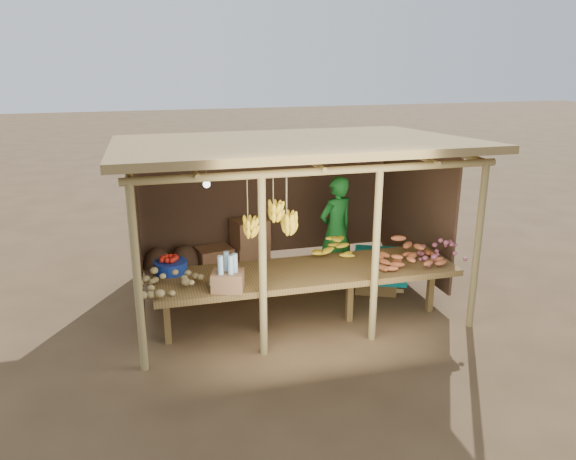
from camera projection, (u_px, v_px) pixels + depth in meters
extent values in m
plane|color=brown|center=(288.00, 297.00, 8.34)|extent=(60.00, 60.00, 0.00)
cylinder|color=olive|center=(137.00, 280.00, 6.11)|extent=(0.09, 0.09, 2.20)
cylinder|color=olive|center=(477.00, 248.00, 7.14)|extent=(0.09, 0.09, 2.20)
cylinder|color=olive|center=(136.00, 210.00, 8.87)|extent=(0.09, 0.09, 2.20)
cylinder|color=olive|center=(381.00, 193.00, 9.90)|extent=(0.09, 0.09, 2.20)
cylinder|color=olive|center=(263.00, 268.00, 6.45)|extent=(0.09, 0.09, 2.20)
cylinder|color=olive|center=(376.00, 258.00, 6.80)|extent=(0.09, 0.09, 2.20)
cylinder|color=olive|center=(322.00, 171.00, 6.29)|extent=(4.40, 0.09, 0.09)
cylinder|color=olive|center=(264.00, 135.00, 9.06)|extent=(4.40, 0.09, 0.09)
cube|color=olive|center=(288.00, 143.00, 7.65)|extent=(4.70, 3.50, 0.28)
cube|color=#4E3524|center=(265.00, 195.00, 9.34)|extent=(4.20, 0.04, 1.98)
cube|color=#4E3524|center=(137.00, 226.00, 7.65)|extent=(0.04, 2.40, 1.98)
cube|color=#4E3524|center=(415.00, 206.00, 8.67)|extent=(0.04, 2.40, 1.98)
cube|color=brown|center=(307.00, 273.00, 7.23)|extent=(3.90, 1.05, 0.08)
cube|color=brown|center=(167.00, 317.00, 6.91)|extent=(0.08, 0.08, 0.72)
cube|color=brown|center=(262.00, 306.00, 7.21)|extent=(0.08, 0.08, 0.72)
cube|color=brown|center=(350.00, 296.00, 7.50)|extent=(0.08, 0.08, 0.72)
cube|color=brown|center=(431.00, 287.00, 7.79)|extent=(0.08, 0.08, 0.72)
cylinder|color=navy|center=(171.00, 267.00, 7.13)|extent=(0.42, 0.42, 0.15)
cube|color=brown|center=(228.00, 281.00, 6.57)|extent=(0.43, 0.38, 0.23)
imported|color=#176B23|center=(336.00, 230.00, 8.66)|extent=(0.73, 0.61, 1.71)
cube|color=brown|center=(376.00, 273.00, 8.52)|extent=(0.76, 0.72, 0.56)
cube|color=#0B8282|center=(377.00, 254.00, 8.43)|extent=(0.85, 0.80, 0.06)
cube|color=brown|center=(251.00, 257.00, 9.29)|extent=(0.61, 0.52, 0.43)
cube|color=brown|center=(250.00, 232.00, 9.16)|extent=(0.61, 0.52, 0.43)
cube|color=brown|center=(215.00, 260.00, 9.15)|extent=(0.61, 0.52, 0.43)
ellipsoid|color=#4E3524|center=(158.00, 264.00, 8.90)|extent=(0.47, 0.47, 0.64)
ellipsoid|color=#4E3524|center=(185.00, 261.00, 9.00)|extent=(0.47, 0.47, 0.64)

